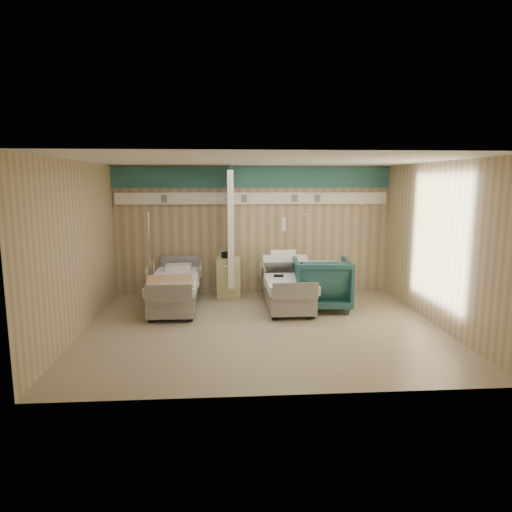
# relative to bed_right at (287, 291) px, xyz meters

# --- Properties ---
(ground) EXTENTS (6.00, 5.00, 0.00)m
(ground) POSITION_rel_bed_right_xyz_m (-0.60, -1.30, -0.32)
(ground) COLOR #9C8A6C
(ground) RESTS_ON ground
(room_walls) EXTENTS (6.04, 5.04, 2.82)m
(room_walls) POSITION_rel_bed_right_xyz_m (-0.63, -1.05, 1.55)
(room_walls) COLOR tan
(room_walls) RESTS_ON ground
(bed_right) EXTENTS (1.00, 2.16, 0.63)m
(bed_right) POSITION_rel_bed_right_xyz_m (0.00, 0.00, 0.00)
(bed_right) COLOR silver
(bed_right) RESTS_ON ground
(bed_left) EXTENTS (1.00, 2.16, 0.63)m
(bed_left) POSITION_rel_bed_right_xyz_m (-2.20, 0.00, 0.00)
(bed_left) COLOR silver
(bed_left) RESTS_ON ground
(bedside_cabinet) EXTENTS (0.50, 0.48, 0.85)m
(bedside_cabinet) POSITION_rel_bed_right_xyz_m (-1.15, 0.90, 0.11)
(bedside_cabinet) COLOR #D8D087
(bedside_cabinet) RESTS_ON ground
(visitor_armchair) EXTENTS (1.16, 1.19, 1.01)m
(visitor_armchair) POSITION_rel_bed_right_xyz_m (0.65, -0.19, 0.19)
(visitor_armchair) COLOR #1C4546
(visitor_armchair) RESTS_ON ground
(waffle_blanket) EXTENTS (0.65, 0.58, 0.07)m
(waffle_blanket) POSITION_rel_bed_right_xyz_m (0.65, -0.17, 0.73)
(waffle_blanket) COLOR white
(waffle_blanket) RESTS_ON visitor_armchair
(iv_stand_right) EXTENTS (0.32, 0.32, 1.79)m
(iv_stand_right) POSITION_rel_bed_right_xyz_m (0.53, 0.75, 0.05)
(iv_stand_right) COLOR silver
(iv_stand_right) RESTS_ON ground
(iv_stand_left) EXTENTS (0.34, 0.34, 1.88)m
(iv_stand_left) POSITION_rel_bed_right_xyz_m (-2.79, 0.78, 0.07)
(iv_stand_left) COLOR silver
(iv_stand_left) RESTS_ON ground
(call_remote) EXTENTS (0.20, 0.11, 0.04)m
(call_remote) POSITION_rel_bed_right_xyz_m (-0.18, -0.13, 0.34)
(call_remote) COLOR black
(call_remote) RESTS_ON bed_right
(tan_blanket) EXTENTS (0.94, 1.13, 0.04)m
(tan_blanket) POSITION_rel_bed_right_xyz_m (-2.24, -0.46, 0.33)
(tan_blanket) COLOR tan
(tan_blanket) RESTS_ON bed_left
(toiletry_bag) EXTENTS (0.27, 0.22, 0.13)m
(toiletry_bag) POSITION_rel_bed_right_xyz_m (-1.17, 0.88, 0.60)
(toiletry_bag) COLOR black
(toiletry_bag) RESTS_ON bedside_cabinet
(white_cup) EXTENTS (0.10, 0.10, 0.13)m
(white_cup) POSITION_rel_bed_right_xyz_m (-1.29, 0.98, 0.60)
(white_cup) COLOR white
(white_cup) RESTS_ON bedside_cabinet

